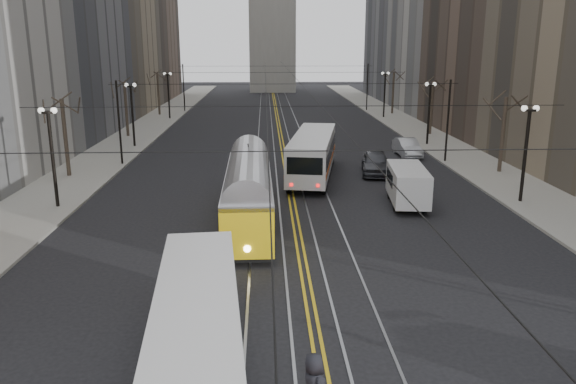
{
  "coord_description": "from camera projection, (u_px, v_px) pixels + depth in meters",
  "views": [
    {
      "loc": [
        -1.59,
        -13.86,
        9.28
      ],
      "look_at": [
        -0.62,
        9.89,
        3.0
      ],
      "focal_mm": 35.0,
      "sensor_mm": 36.0,
      "label": 1
    }
  ],
  "objects": [
    {
      "name": "cargo_van",
      "position": [
        407.0,
        187.0,
        33.09
      ],
      "size": [
        2.47,
        5.3,
        2.27
      ],
      "primitive_type": "cube",
      "rotation": [
        0.0,
        0.0,
        -0.1
      ],
      "color": "silver",
      "rests_on": "ground"
    },
    {
      "name": "rear_bus",
      "position": [
        313.0,
        156.0,
        40.05
      ],
      "size": [
        4.54,
        12.11,
        3.09
      ],
      "primitive_type": "cube",
      "rotation": [
        0.0,
        0.0,
        -0.17
      ],
      "color": "silver",
      "rests_on": "ground"
    },
    {
      "name": "ground",
      "position": [
        324.0,
        384.0,
        15.82
      ],
      "size": [
        260.0,
        260.0,
        0.0
      ],
      "primitive_type": "plane",
      "color": "black",
      "rests_on": "ground"
    },
    {
      "name": "streetcar",
      "position": [
        249.0,
        196.0,
        29.64
      ],
      "size": [
        2.53,
        12.6,
        2.96
      ],
      "primitive_type": "cube",
      "rotation": [
        0.0,
        0.0,
        0.02
      ],
      "color": "yellow",
      "rests_on": "ground"
    },
    {
      "name": "streetcar_rails",
      "position": [
        280.0,
        135.0,
        59.29
      ],
      "size": [
        4.8,
        130.0,
        0.02
      ],
      "primitive_type": "cube",
      "color": "gray",
      "rests_on": "ground"
    },
    {
      "name": "centre_lines",
      "position": [
        280.0,
        135.0,
        59.29
      ],
      "size": [
        0.42,
        130.0,
        0.01
      ],
      "primitive_type": "cube",
      "color": "gold",
      "rests_on": "ground"
    },
    {
      "name": "transit_bus",
      "position": [
        197.0,
        343.0,
        15.34
      ],
      "size": [
        3.22,
        11.0,
        2.71
      ],
      "primitive_type": "cube",
      "rotation": [
        0.0,
        0.0,
        0.09
      ],
      "color": "silver",
      "rests_on": "ground"
    },
    {
      "name": "sidewalk_right",
      "position": [
        421.0,
        133.0,
        59.86
      ],
      "size": [
        5.0,
        140.0,
        0.15
      ],
      "primitive_type": "cube",
      "color": "gray",
      "rests_on": "ground"
    },
    {
      "name": "street_trees",
      "position": [
        283.0,
        120.0,
        49.16
      ],
      "size": [
        31.68,
        53.28,
        5.6
      ],
      "color": "#382D23",
      "rests_on": "ground"
    },
    {
      "name": "sedan_silver",
      "position": [
        407.0,
        147.0,
        47.79
      ],
      "size": [
        1.73,
        4.57,
        1.49
      ],
      "primitive_type": "imported",
      "rotation": [
        0.0,
        0.0,
        0.03
      ],
      "color": "#B6B9BF",
      "rests_on": "ground"
    },
    {
      "name": "trolley_wires",
      "position": [
        283.0,
        110.0,
        48.5
      ],
      "size": [
        25.96,
        120.0,
        6.6
      ],
      "color": "black",
      "rests_on": "ground"
    },
    {
      "name": "lamp_posts",
      "position": [
        286.0,
        132.0,
        42.88
      ],
      "size": [
        27.6,
        57.2,
        5.6
      ],
      "color": "black",
      "rests_on": "ground"
    },
    {
      "name": "sidewalk_left",
      "position": [
        137.0,
        135.0,
        58.68
      ],
      "size": [
        5.0,
        140.0,
        0.15
      ],
      "primitive_type": "cube",
      "color": "gray",
      "rests_on": "ground"
    },
    {
      "name": "sedan_grey",
      "position": [
        376.0,
        163.0,
        41.13
      ],
      "size": [
        2.72,
        5.21,
        1.69
      ],
      "primitive_type": "imported",
      "rotation": [
        0.0,
        0.0,
        -0.15
      ],
      "color": "#3A3C42",
      "rests_on": "ground"
    }
  ]
}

